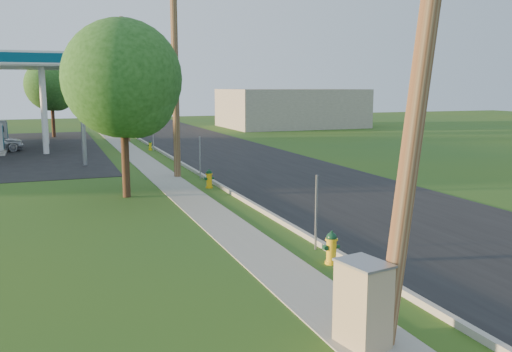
{
  "coord_description": "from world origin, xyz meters",
  "views": [
    {
      "loc": [
        -6.11,
        -8.16,
        4.26
      ],
      "look_at": [
        0.0,
        8.0,
        1.4
      ],
      "focal_mm": 38.0,
      "sensor_mm": 36.0,
      "label": 1
    }
  ],
  "objects": [
    {
      "name": "tree_verge",
      "position": [
        -3.4,
        12.95,
        4.38
      ],
      "size": [
        4.49,
        4.49,
        6.81
      ],
      "color": "#392418",
      "rests_on": "ground"
    },
    {
      "name": "sign_post_near",
      "position": [
        0.25,
        4.2,
        1.0
      ],
      "size": [
        0.05,
        0.04,
        2.0
      ],
      "primitive_type": "cube",
      "color": "gray",
      "rests_on": "ground"
    },
    {
      "name": "tree_lot",
      "position": [
        -5.84,
        40.98,
        4.22
      ],
      "size": [
        4.33,
        4.33,
        6.56
      ],
      "color": "#392418",
      "rests_on": "ground"
    },
    {
      "name": "hydrant_far",
      "position": [
        0.08,
        28.48,
        0.33
      ],
      "size": [
        0.35,
        0.31,
        0.67
      ],
      "color": "yellow",
      "rests_on": "ground"
    },
    {
      "name": "fuel_pump_se",
      "position": [
        -9.5,
        34.0,
        0.72
      ],
      "size": [
        1.2,
        3.2,
        1.9
      ],
      "color": "#9D9A8F",
      "rests_on": "ground"
    },
    {
      "name": "road",
      "position": [
        4.5,
        10.0,
        0.01
      ],
      "size": [
        8.0,
        120.0,
        0.02
      ],
      "primitive_type": "cube",
      "color": "black",
      "rests_on": "ground"
    },
    {
      "name": "utility_pole_far",
      "position": [
        -0.6,
        35.0,
        4.8
      ],
      "size": [
        1.4,
        0.32,
        9.5
      ],
      "color": "brown",
      "rests_on": "ground"
    },
    {
      "name": "price_pylon",
      "position": [
        -4.5,
        22.5,
        5.43
      ],
      "size": [
        0.34,
        2.04,
        6.85
      ],
      "color": "gray",
      "rests_on": "ground"
    },
    {
      "name": "sign_post_far",
      "position": [
        0.25,
        28.2,
        1.0
      ],
      "size": [
        0.05,
        0.04,
        2.0
      ],
      "primitive_type": "cube",
      "color": "gray",
      "rests_on": "ground"
    },
    {
      "name": "sign_post_mid",
      "position": [
        0.25,
        16.0,
        1.0
      ],
      "size": [
        0.05,
        0.04,
        2.0
      ],
      "primitive_type": "cube",
      "color": "gray",
      "rests_on": "ground"
    },
    {
      "name": "distant_building",
      "position": [
        18.0,
        45.0,
        2.0
      ],
      "size": [
        14.0,
        10.0,
        4.0
      ],
      "primitive_type": "cube",
      "color": "gray",
      "rests_on": "ground"
    },
    {
      "name": "ground_plane",
      "position": [
        0.0,
        0.0,
        0.0
      ],
      "size": [
        140.0,
        140.0,
        0.0
      ],
      "primitive_type": "plane",
      "color": "#264E1D",
      "rests_on": "ground"
    },
    {
      "name": "hydrant_near",
      "position": [
        0.07,
        3.01,
        0.4
      ],
      "size": [
        0.42,
        0.38,
        0.83
      ],
      "color": "yellow",
      "rests_on": "ground"
    },
    {
      "name": "hydrant_mid",
      "position": [
        0.04,
        13.72,
        0.4
      ],
      "size": [
        0.42,
        0.37,
        0.81
      ],
      "color": "gold",
      "rests_on": "ground"
    },
    {
      "name": "utility_pole_mid",
      "position": [
        -0.6,
        17.0,
        4.95
      ],
      "size": [
        1.4,
        0.32,
        9.8
      ],
      "color": "brown",
      "rests_on": "ground"
    },
    {
      "name": "sidewalk",
      "position": [
        -1.25,
        10.0,
        0.01
      ],
      "size": [
        1.5,
        120.0,
        0.03
      ],
      "primitive_type": "cube",
      "color": "gray",
      "rests_on": "ground"
    },
    {
      "name": "utility_pole_near",
      "position": [
        -0.6,
        -1.0,
        4.8
      ],
      "size": [
        1.4,
        0.32,
        9.48
      ],
      "color": "brown",
      "rests_on": "ground"
    },
    {
      "name": "curb",
      "position": [
        0.5,
        10.0,
        0.07
      ],
      "size": [
        0.15,
        120.0,
        0.15
      ],
      "primitive_type": "cube",
      "color": "#9D9A8F",
      "rests_on": "ground"
    },
    {
      "name": "utility_cabinet",
      "position": [
        -1.49,
        -0.9,
        0.73
      ],
      "size": [
        0.79,
        0.95,
        1.45
      ],
      "color": "tan",
      "rests_on": "ground"
    }
  ]
}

